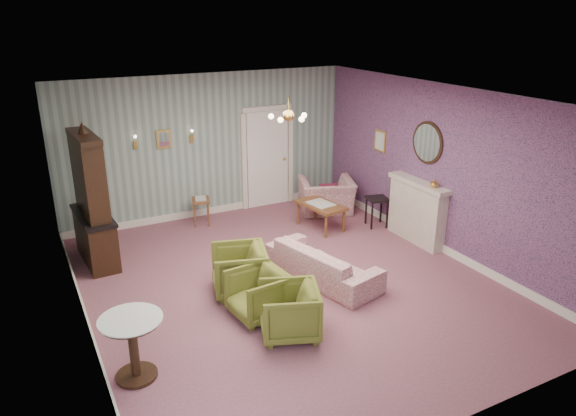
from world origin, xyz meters
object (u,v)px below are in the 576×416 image
olive_chair_b (258,292)px  side_table_black (377,212)px  sofa_chintz (323,257)px  olive_chair_a (289,309)px  olive_chair_c (239,268)px  wingback_chair (327,190)px  dresser (90,196)px  fireplace (417,211)px  coffee_table (320,216)px  pedestal_table (134,348)px

olive_chair_b → side_table_black: bearing=113.9°
sofa_chintz → olive_chair_a: bearing=119.5°
olive_chair_c → sofa_chintz: size_ratio=0.41×
olive_chair_a → wingback_chair: (2.85, 3.72, 0.09)m
dresser → fireplace: dresser is taller
dresser → coffee_table: bearing=-10.3°
olive_chair_b → wingback_chair: bearing=130.3°
olive_chair_c → fireplace: 3.66m
coffee_table → fireplace: bearing=-47.0°
olive_chair_c → side_table_black: bearing=126.2°
olive_chair_b → fireplace: 3.82m
olive_chair_b → pedestal_table: size_ratio=0.93×
olive_chair_c → coffee_table: bearing=141.0°
sofa_chintz → dresser: size_ratio=0.84×
olive_chair_a → sofa_chintz: sofa_chintz is taller
olive_chair_a → wingback_chair: 4.68m
olive_chair_c → olive_chair_a: bearing=22.4°
olive_chair_b → side_table_black: (3.46, 1.96, -0.07)m
fireplace → sofa_chintz: bearing=-167.3°
dresser → fireplace: (5.37, -1.84, -0.59)m
olive_chair_b → coffee_table: (2.43, 2.38, -0.11)m
sofa_chintz → side_table_black: size_ratio=3.32×
olive_chair_c → fireplace: bearing=111.4°
coffee_table → side_table_black: side_table_black is taller
olive_chair_b → sofa_chintz: size_ratio=0.38×
sofa_chintz → side_table_black: (2.10, 1.44, -0.09)m
coffee_table → sofa_chintz: bearing=-119.8°
olive_chair_a → coffee_table: 3.76m
olive_chair_c → sofa_chintz: olive_chair_c is taller
wingback_chair → side_table_black: 1.25m
sofa_chintz → wingback_chair: bearing=-46.5°
olive_chair_c → fireplace: fireplace is taller
olive_chair_c → fireplace: (3.64, 0.29, 0.18)m
olive_chair_a → dresser: (-1.86, 3.50, 0.79)m
dresser → sofa_chintz: bearing=-41.0°
olive_chair_a → dresser: size_ratio=0.33×
wingback_chair → pedestal_table: size_ratio=1.37×
olive_chair_b → pedestal_table: pedestal_table is taller
wingback_chair → side_table_black: bearing=131.9°
olive_chair_c → pedestal_table: 2.28m
coffee_table → dresser: bearing=173.0°
sofa_chintz → fireplace: size_ratio=1.40×
olive_chair_c → sofa_chintz: (1.33, -0.23, -0.02)m
dresser → side_table_black: 5.31m
wingback_chair → fireplace: (0.66, -2.06, 0.10)m
olive_chair_b → dresser: bearing=-155.1°
coffee_table → wingback_chair: bearing=51.3°
olive_chair_a → coffee_table: size_ratio=0.76×
side_table_black → fireplace: bearing=-77.1°
olive_chair_c → dresser: bearing=-124.2°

